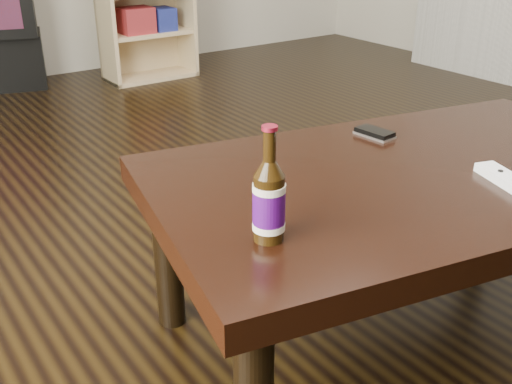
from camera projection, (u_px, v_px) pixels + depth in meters
floor at (381, 237)px, 2.17m from camera, size 5.00×6.00×0.01m
coffee_table at (414, 193)px, 1.50m from camera, size 1.43×1.01×0.49m
beer_bottle at (269, 201)px, 1.13m from camera, size 0.07×0.07×0.23m
phone at (375, 133)px, 1.69m from camera, size 0.07×0.12×0.02m
remote at (508, 181)px, 1.39m from camera, size 0.11×0.20×0.02m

